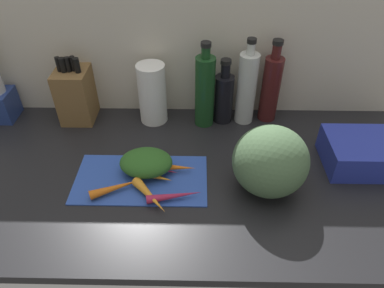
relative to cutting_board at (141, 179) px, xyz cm
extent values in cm
cube|color=black|center=(11.44, 4.75, -1.90)|extent=(170.00, 80.00, 3.00)
cube|color=beige|center=(11.44, 43.25, 29.60)|extent=(170.00, 3.00, 60.00)
cube|color=#2D51B7|center=(0.00, 0.00, 0.00)|extent=(43.14, 22.97, 0.80)
cone|color=orange|center=(-6.82, -5.83, 1.86)|extent=(16.27, 9.78, 2.92)
cone|color=#B2264C|center=(11.68, -8.94, 1.76)|extent=(17.12, 6.05, 2.71)
cone|color=orange|center=(9.85, 3.39, 2.12)|extent=(16.14, 4.01, 3.43)
cone|color=orange|center=(5.07, -0.79, 1.77)|extent=(11.69, 6.01, 2.75)
cone|color=#B2264C|center=(0.64, 6.30, 1.53)|extent=(9.97, 7.18, 2.27)
cone|color=#B2264C|center=(5.14, 2.94, 1.47)|extent=(14.32, 4.92, 2.13)
cone|color=orange|center=(4.11, -9.26, 2.04)|extent=(12.70, 14.47, 3.27)
ellipsoid|color=#2D6023|center=(1.60, 3.41, 4.06)|extent=(17.32, 13.33, 7.33)
ellipsoid|color=#4C6B47|center=(40.37, -2.60, 10.71)|extent=(23.04, 22.42, 22.22)
cube|color=brown|center=(-28.94, 35.44, 10.12)|extent=(12.34, 14.93, 21.05)
cylinder|color=black|center=(-32.40, 34.43, 23.40)|extent=(1.84, 1.84, 5.50)
cylinder|color=black|center=(-30.67, 33.82, 23.40)|extent=(2.20, 2.20, 5.50)
cylinder|color=black|center=(-28.94, 34.36, 23.40)|extent=(1.96, 1.96, 5.50)
cylinder|color=black|center=(-27.21, 35.04, 23.40)|extent=(1.97, 1.97, 5.50)
cylinder|color=black|center=(-25.49, 33.68, 23.40)|extent=(2.20, 2.20, 5.50)
cube|color=navy|center=(-60.31, 34.59, 5.46)|extent=(11.49, 11.49, 11.72)
cylinder|color=white|center=(0.90, 34.25, 11.51)|extent=(10.67, 10.67, 23.82)
cylinder|color=#19421E|center=(20.89, 32.45, 13.49)|extent=(7.42, 7.42, 27.77)
cylinder|color=#19421E|center=(20.89, 32.45, 29.41)|extent=(3.23, 3.23, 4.08)
cylinder|color=black|center=(20.89, 32.45, 32.25)|extent=(3.71, 3.71, 1.60)
cylinder|color=black|center=(28.28, 34.55, 9.21)|extent=(7.30, 7.30, 19.23)
cylinder|color=black|center=(28.28, 34.55, 21.48)|extent=(3.46, 3.46, 5.29)
cylinder|color=black|center=(28.28, 34.55, 24.92)|extent=(3.98, 3.98, 1.60)
cylinder|color=silver|center=(36.65, 34.64, 13.62)|extent=(7.38, 7.38, 28.05)
cylinder|color=silver|center=(36.65, 34.64, 29.82)|extent=(2.93, 2.93, 4.34)
cylinder|color=black|center=(36.65, 34.64, 32.79)|extent=(3.37, 3.37, 1.60)
cylinder|color=#471919|center=(46.12, 36.38, 12.50)|extent=(7.14, 7.14, 25.81)
cylinder|color=#471919|center=(46.12, 36.38, 28.10)|extent=(3.39, 3.39, 5.38)
cylinder|color=black|center=(46.12, 36.38, 31.59)|extent=(3.90, 3.90, 1.60)
cube|color=#2838AD|center=(74.35, 9.14, 4.53)|extent=(25.55, 19.72, 9.86)
camera|label=1|loc=(18.26, -81.56, 81.96)|focal=32.95mm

